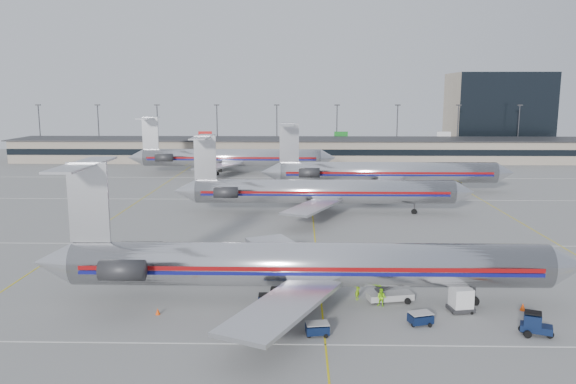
{
  "coord_description": "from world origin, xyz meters",
  "views": [
    {
      "loc": [
        -1.92,
        -57.05,
        18.33
      ],
      "look_at": [
        -3.66,
        21.99,
        4.5
      ],
      "focal_mm": 35.0,
      "sensor_mm": 36.0,
      "label": 1
    }
  ],
  "objects_px": {
    "jet_foreground": "(298,264)",
    "belt_loader": "(391,294)",
    "jet_second_row": "(318,191)",
    "tug_center": "(268,305)",
    "uld_container": "(461,300)"
  },
  "relations": [
    {
      "from": "tug_center",
      "to": "uld_container",
      "type": "height_order",
      "value": "uld_container"
    },
    {
      "from": "jet_foreground",
      "to": "jet_second_row",
      "type": "height_order",
      "value": "jet_foreground"
    },
    {
      "from": "tug_center",
      "to": "uld_container",
      "type": "bearing_deg",
      "value": 1.7
    },
    {
      "from": "jet_foreground",
      "to": "tug_center",
      "type": "height_order",
      "value": "jet_foreground"
    },
    {
      "from": "belt_loader",
      "to": "uld_container",
      "type": "bearing_deg",
      "value": -33.08
    },
    {
      "from": "tug_center",
      "to": "jet_foreground",
      "type": "bearing_deg",
      "value": 43.74
    },
    {
      "from": "uld_container",
      "to": "belt_loader",
      "type": "height_order",
      "value": "belt_loader"
    },
    {
      "from": "jet_second_row",
      "to": "belt_loader",
      "type": "relative_size",
      "value": 9.46
    },
    {
      "from": "jet_foreground",
      "to": "belt_loader",
      "type": "bearing_deg",
      "value": 4.83
    },
    {
      "from": "jet_foreground",
      "to": "belt_loader",
      "type": "height_order",
      "value": "jet_foreground"
    },
    {
      "from": "belt_loader",
      "to": "tug_center",
      "type": "bearing_deg",
      "value": -174.73
    },
    {
      "from": "uld_container",
      "to": "belt_loader",
      "type": "relative_size",
      "value": 0.46
    },
    {
      "from": "tug_center",
      "to": "belt_loader",
      "type": "height_order",
      "value": "belt_loader"
    },
    {
      "from": "jet_second_row",
      "to": "belt_loader",
      "type": "bearing_deg",
      "value": -81.8
    },
    {
      "from": "jet_foreground",
      "to": "uld_container",
      "type": "distance_m",
      "value": 14.27
    }
  ]
}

